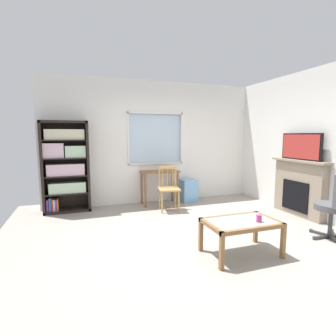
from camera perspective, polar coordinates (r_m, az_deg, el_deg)
name	(u,v)px	position (r m, az deg, el deg)	size (l,w,h in m)	color
ground	(194,235)	(4.25, 5.75, -14.38)	(5.87, 5.55, 0.02)	#9E9389
wall_back_with_window	(153,143)	(6.09, -3.28, 5.53)	(4.87, 0.15, 2.76)	white
wall_right	(320,144)	(5.51, 30.24, 4.47)	(0.12, 4.75, 2.76)	white
bookshelf	(65,165)	(5.64, -21.45, 0.70)	(0.90, 0.38, 1.83)	black
desk_under_window	(159,177)	(5.84, -1.87, -2.00)	(0.84, 0.44, 0.76)	brown
wooden_chair	(169,188)	(5.40, 0.14, -4.40)	(0.48, 0.46, 0.90)	tan
plastic_drawer_unit	(188,190)	(6.20, 4.38, -4.87)	(0.35, 0.40, 0.51)	#72ADDB
fireplace	(299,188)	(5.66, 26.65, -3.82)	(0.26, 1.21, 1.08)	gray
tv	(301,147)	(5.56, 26.98, 4.18)	(0.06, 0.89, 0.50)	black
coffee_table	(241,226)	(3.59, 15.63, -12.04)	(0.93, 0.59, 0.46)	#8C9E99
sippy_cup	(259,218)	(3.58, 19.19, -10.27)	(0.07, 0.07, 0.09)	#DB3D84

